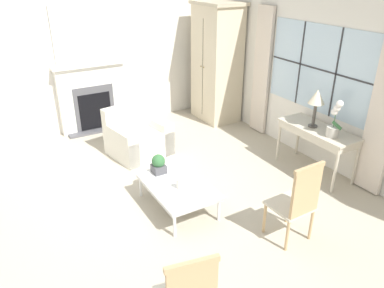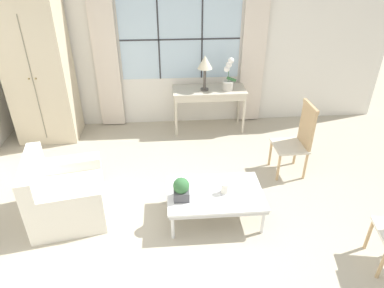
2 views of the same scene
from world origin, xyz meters
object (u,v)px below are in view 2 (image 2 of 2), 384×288
(side_chair_wooden, at_px, (299,137))
(pillar_candle, at_px, (225,189))
(potted_plant_small, at_px, (181,189))
(table_lamp, at_px, (205,64))
(armoire, at_px, (39,69))
(coffee_table, at_px, (215,195))
(armchair_upholstered, at_px, (65,196))
(console_table, at_px, (209,94))
(potted_orchid, at_px, (228,78))

(side_chair_wooden, bearing_deg, pillar_candle, -142.76)
(pillar_candle, bearing_deg, potted_plant_small, -173.74)
(table_lamp, bearing_deg, side_chair_wooden, -50.65)
(armoire, height_order, coffee_table, armoire)
(table_lamp, bearing_deg, armchair_upholstered, -132.13)
(armoire, xyz_separation_m, table_lamp, (2.61, 0.02, 0.01))
(table_lamp, height_order, pillar_candle, table_lamp)
(console_table, xyz_separation_m, table_lamp, (-0.09, -0.04, 0.53))
(console_table, distance_m, side_chair_wooden, 1.79)
(table_lamp, relative_size, armchair_upholstered, 0.56)
(potted_orchid, bearing_deg, pillar_candle, -100.06)
(pillar_candle, bearing_deg, armoire, 138.94)
(potted_orchid, bearing_deg, armoire, 179.94)
(armoire, height_order, armchair_upholstered, armoire)
(potted_orchid, distance_m, side_chair_wooden, 1.62)
(pillar_candle, bearing_deg, coffee_table, 167.30)
(side_chair_wooden, height_order, coffee_table, side_chair_wooden)
(armchair_upholstered, distance_m, potted_plant_small, 1.41)
(console_table, distance_m, potted_orchid, 0.43)
(potted_orchid, relative_size, coffee_table, 0.49)
(table_lamp, height_order, side_chair_wooden, table_lamp)
(armoire, relative_size, console_table, 1.89)
(armoire, distance_m, coffee_table, 3.45)
(console_table, relative_size, table_lamp, 2.12)
(potted_orchid, bearing_deg, side_chair_wooden, -61.16)
(potted_plant_small, bearing_deg, coffee_table, 11.32)
(table_lamp, height_order, potted_orchid, table_lamp)
(table_lamp, bearing_deg, potted_orchid, -3.45)
(armoire, bearing_deg, potted_orchid, -0.06)
(potted_orchid, height_order, armchair_upholstered, potted_orchid)
(table_lamp, xyz_separation_m, coffee_table, (-0.12, -2.26, -0.86))
(console_table, height_order, table_lamp, table_lamp)
(armoire, bearing_deg, pillar_candle, -41.06)
(side_chair_wooden, bearing_deg, potted_orchid, 118.84)
(potted_orchid, distance_m, pillar_candle, 2.35)
(console_table, distance_m, coffee_table, 2.33)
(side_chair_wooden, xyz_separation_m, potted_plant_small, (-1.66, -0.94, -0.07))
(console_table, relative_size, side_chair_wooden, 1.18)
(table_lamp, bearing_deg, armoire, -179.55)
(armoire, relative_size, armchair_upholstered, 2.26)
(armoire, xyz_separation_m, potted_orchid, (3.00, -0.00, -0.22))
(armoire, bearing_deg, potted_plant_small, -47.90)
(console_table, xyz_separation_m, potted_plant_small, (-0.60, -2.37, -0.15))
(console_table, bearing_deg, coffee_table, -95.07)
(armchair_upholstered, bearing_deg, coffee_table, -5.72)
(armoire, xyz_separation_m, armchair_upholstered, (0.72, -2.06, -0.89))
(armoire, distance_m, potted_orchid, 3.00)
(potted_plant_small, bearing_deg, side_chair_wooden, 29.40)
(potted_orchid, height_order, side_chair_wooden, potted_orchid)
(pillar_candle, bearing_deg, console_table, 87.62)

